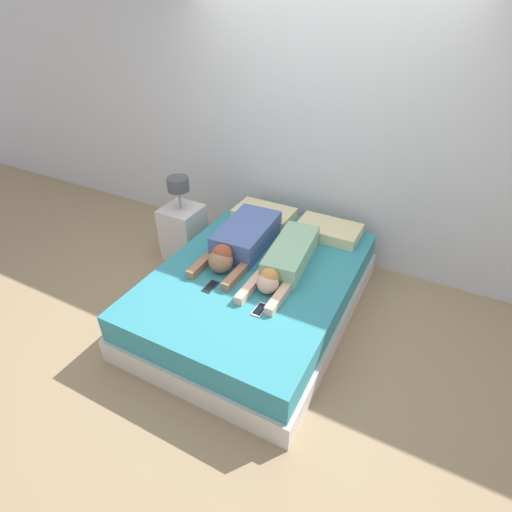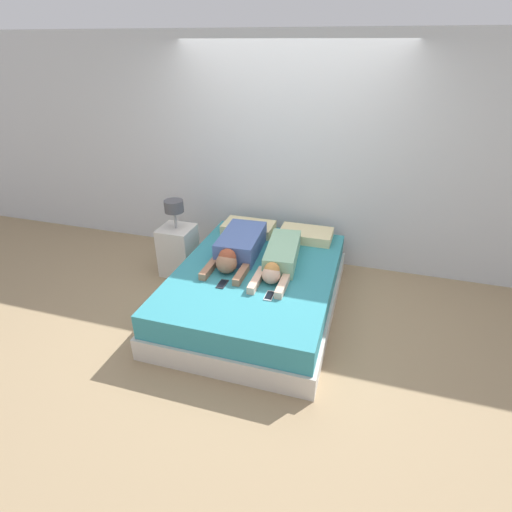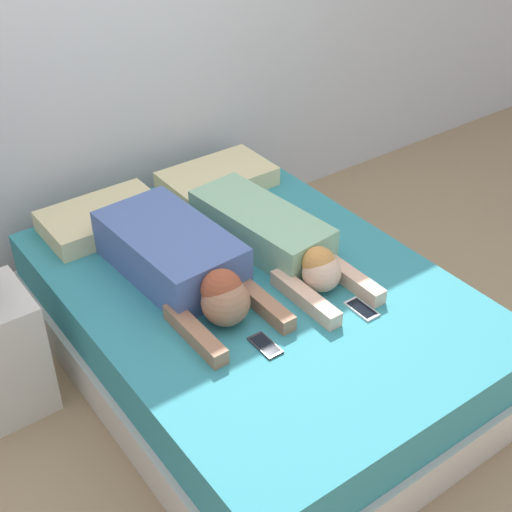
{
  "view_description": "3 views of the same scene",
  "coord_description": "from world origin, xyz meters",
  "px_view_note": "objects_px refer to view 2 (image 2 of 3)",
  "views": [
    {
      "loc": [
        1.26,
        -2.4,
        2.49
      ],
      "look_at": [
        0.0,
        0.0,
        0.61
      ],
      "focal_mm": 28.0,
      "sensor_mm": 36.0,
      "label": 1
    },
    {
      "loc": [
        1.0,
        -3.31,
        2.47
      ],
      "look_at": [
        0.0,
        0.0,
        0.61
      ],
      "focal_mm": 28.0,
      "sensor_mm": 36.0,
      "label": 2
    },
    {
      "loc": [
        -1.52,
        -2.08,
        2.42
      ],
      "look_at": [
        0.0,
        0.0,
        0.61
      ],
      "focal_mm": 50.0,
      "sensor_mm": 36.0,
      "label": 3
    }
  ],
  "objects_px": {
    "person_right": "(280,258)",
    "cell_phone_left": "(222,284)",
    "pillow_head_right": "(306,235)",
    "person_left": "(238,247)",
    "bed": "(256,289)",
    "pillow_head_left": "(249,227)",
    "nightstand": "(178,247)",
    "cell_phone_right": "(269,296)"
  },
  "relations": [
    {
      "from": "pillow_head_left",
      "to": "cell_phone_right",
      "type": "bearing_deg",
      "value": -64.53
    },
    {
      "from": "pillow_head_left",
      "to": "person_left",
      "type": "distance_m",
      "value": 0.63
    },
    {
      "from": "pillow_head_left",
      "to": "person_right",
      "type": "distance_m",
      "value": 0.89
    },
    {
      "from": "person_left",
      "to": "person_right",
      "type": "relative_size",
      "value": 0.96
    },
    {
      "from": "person_left",
      "to": "cell_phone_right",
      "type": "relative_size",
      "value": 6.73
    },
    {
      "from": "person_right",
      "to": "nightstand",
      "type": "relative_size",
      "value": 1.19
    },
    {
      "from": "pillow_head_right",
      "to": "cell_phone_right",
      "type": "xyz_separation_m",
      "value": [
        -0.09,
        -1.26,
        -0.05
      ]
    },
    {
      "from": "pillow_head_left",
      "to": "pillow_head_right",
      "type": "bearing_deg",
      "value": 0.0
    },
    {
      "from": "pillow_head_left",
      "to": "cell_phone_left",
      "type": "height_order",
      "value": "pillow_head_left"
    },
    {
      "from": "person_right",
      "to": "cell_phone_left",
      "type": "distance_m",
      "value": 0.67
    },
    {
      "from": "person_left",
      "to": "person_right",
      "type": "distance_m",
      "value": 0.48
    },
    {
      "from": "bed",
      "to": "cell_phone_right",
      "type": "bearing_deg",
      "value": -59.11
    },
    {
      "from": "pillow_head_right",
      "to": "person_left",
      "type": "distance_m",
      "value": 0.87
    },
    {
      "from": "pillow_head_left",
      "to": "cell_phone_right",
      "type": "height_order",
      "value": "pillow_head_left"
    },
    {
      "from": "pillow_head_right",
      "to": "person_right",
      "type": "relative_size",
      "value": 0.54
    },
    {
      "from": "person_left",
      "to": "cell_phone_left",
      "type": "relative_size",
      "value": 6.73
    },
    {
      "from": "pillow_head_left",
      "to": "person_left",
      "type": "relative_size",
      "value": 0.57
    },
    {
      "from": "pillow_head_right",
      "to": "nightstand",
      "type": "bearing_deg",
      "value": -164.39
    },
    {
      "from": "nightstand",
      "to": "bed",
      "type": "bearing_deg",
      "value": -21.66
    },
    {
      "from": "bed",
      "to": "person_left",
      "type": "distance_m",
      "value": 0.48
    },
    {
      "from": "pillow_head_left",
      "to": "person_right",
      "type": "relative_size",
      "value": 0.54
    },
    {
      "from": "bed",
      "to": "cell_phone_right",
      "type": "xyz_separation_m",
      "value": [
        0.25,
        -0.43,
        0.24
      ]
    },
    {
      "from": "pillow_head_right",
      "to": "nightstand",
      "type": "xyz_separation_m",
      "value": [
        -1.44,
        -0.4,
        -0.18
      ]
    },
    {
      "from": "bed",
      "to": "person_right",
      "type": "height_order",
      "value": "person_right"
    },
    {
      "from": "pillow_head_left",
      "to": "nightstand",
      "type": "height_order",
      "value": "nightstand"
    },
    {
      "from": "pillow_head_right",
      "to": "person_left",
      "type": "height_order",
      "value": "person_left"
    },
    {
      "from": "person_left",
      "to": "cell_phone_right",
      "type": "height_order",
      "value": "person_left"
    },
    {
      "from": "person_left",
      "to": "nightstand",
      "type": "relative_size",
      "value": 1.14
    },
    {
      "from": "nightstand",
      "to": "pillow_head_right",
      "type": "bearing_deg",
      "value": 15.61
    },
    {
      "from": "bed",
      "to": "pillow_head_left",
      "type": "xyz_separation_m",
      "value": [
        -0.35,
        0.84,
        0.29
      ]
    },
    {
      "from": "pillow_head_left",
      "to": "cell_phone_right",
      "type": "distance_m",
      "value": 1.4
    },
    {
      "from": "pillow_head_left",
      "to": "cell_phone_left",
      "type": "xyz_separation_m",
      "value": [
        0.13,
        -1.2,
        -0.05
      ]
    },
    {
      "from": "cell_phone_left",
      "to": "nightstand",
      "type": "bearing_deg",
      "value": 137.5
    },
    {
      "from": "bed",
      "to": "cell_phone_right",
      "type": "relative_size",
      "value": 13.93
    },
    {
      "from": "person_right",
      "to": "cell_phone_right",
      "type": "xyz_separation_m",
      "value": [
        0.04,
        -0.57,
        -0.09
      ]
    },
    {
      "from": "cell_phone_left",
      "to": "bed",
      "type": "bearing_deg",
      "value": 58.82
    },
    {
      "from": "nightstand",
      "to": "cell_phone_right",
      "type": "bearing_deg",
      "value": -32.55
    },
    {
      "from": "person_left",
      "to": "nightstand",
      "type": "distance_m",
      "value": 0.89
    },
    {
      "from": "person_left",
      "to": "cell_phone_left",
      "type": "xyz_separation_m",
      "value": [
        0.04,
        -0.58,
        -0.1
      ]
    },
    {
      "from": "pillow_head_right",
      "to": "person_right",
      "type": "xyz_separation_m",
      "value": [
        -0.14,
        -0.69,
        0.04
      ]
    },
    {
      "from": "pillow_head_right",
      "to": "person_left",
      "type": "xyz_separation_m",
      "value": [
        -0.61,
        -0.62,
        0.06
      ]
    },
    {
      "from": "pillow_head_right",
      "to": "cell_phone_left",
      "type": "bearing_deg",
      "value": -115.28
    }
  ]
}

